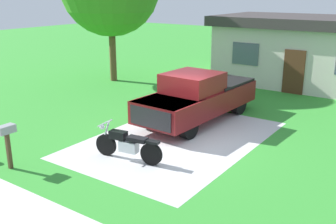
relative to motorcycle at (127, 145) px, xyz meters
name	(u,v)px	position (x,y,z in m)	size (l,w,h in m)	color
ground_plane	(177,139)	(0.26, 2.23, -0.47)	(80.00, 80.00, 0.00)	green
driveway_pad	(177,139)	(0.26, 2.23, -0.47)	(4.89, 7.33, 0.01)	silver
sidewalk_strip	(23,221)	(0.26, -3.77, -0.47)	(36.00, 1.80, 0.01)	silver
motorcycle	(127,145)	(0.00, 0.00, 0.00)	(2.21, 0.70, 1.09)	black
pickup_truck	(199,96)	(-0.20, 4.40, 0.48)	(2.27, 5.71, 1.90)	black
mailbox	(7,135)	(-2.30, -2.31, 0.51)	(0.26, 0.48, 1.26)	#4C3823
neighbor_house	(311,50)	(1.40, 13.04, 1.32)	(9.60, 5.60, 3.50)	beige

